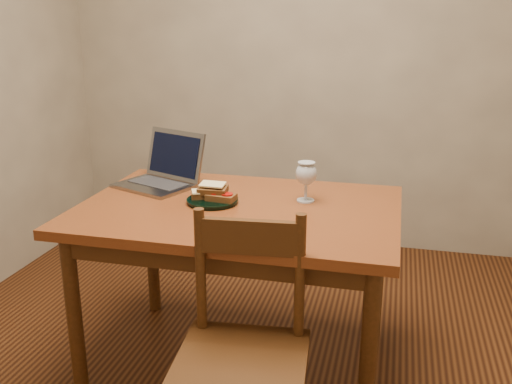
% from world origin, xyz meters
% --- Properties ---
extents(floor, '(3.20, 3.20, 0.02)m').
position_xyz_m(floor, '(0.00, 0.00, -0.01)').
color(floor, black).
rests_on(floor, ground).
extents(back_wall, '(3.20, 0.02, 2.60)m').
position_xyz_m(back_wall, '(0.00, 1.61, 1.30)').
color(back_wall, gray).
rests_on(back_wall, floor).
extents(table, '(1.30, 0.90, 0.74)m').
position_xyz_m(table, '(-0.03, 0.05, 0.65)').
color(table, '#54230E').
rests_on(table, floor).
extents(chair, '(0.45, 0.43, 0.45)m').
position_xyz_m(chair, '(0.15, -0.53, 0.48)').
color(chair, '#361F0B').
rests_on(chair, floor).
extents(plate, '(0.22, 0.22, 0.02)m').
position_xyz_m(plate, '(-0.14, 0.06, 0.75)').
color(plate, black).
rests_on(plate, table).
extents(sandwich_cheese, '(0.13, 0.10, 0.04)m').
position_xyz_m(sandwich_cheese, '(-0.18, 0.07, 0.78)').
color(sandwich_cheese, '#381E0C').
rests_on(sandwich_cheese, plate).
extents(sandwich_tomato, '(0.13, 0.08, 0.04)m').
position_xyz_m(sandwich_tomato, '(-0.10, 0.05, 0.78)').
color(sandwich_tomato, '#381E0C').
rests_on(sandwich_tomato, plate).
extents(sandwich_top, '(0.12, 0.08, 0.04)m').
position_xyz_m(sandwich_top, '(-0.14, 0.07, 0.80)').
color(sandwich_top, '#381E0C').
rests_on(sandwich_top, plate).
extents(milk_glass, '(0.09, 0.09, 0.17)m').
position_xyz_m(milk_glass, '(0.23, 0.18, 0.83)').
color(milk_glass, white).
rests_on(milk_glass, table).
extents(laptop, '(0.42, 0.40, 0.24)m').
position_xyz_m(laptop, '(-0.45, 0.28, 0.80)').
color(laptop, slate).
rests_on(laptop, table).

